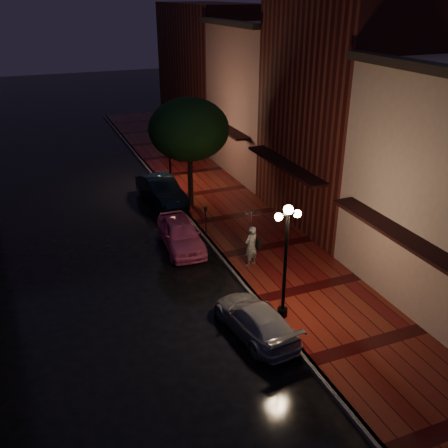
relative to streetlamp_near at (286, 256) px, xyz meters
name	(u,v)px	position (x,y,z in m)	size (l,w,h in m)	color
ground	(222,258)	(-0.35, 5.00, -2.60)	(120.00, 120.00, 0.00)	black
sidewalk	(267,248)	(1.90, 5.00, -2.53)	(4.50, 60.00, 0.15)	#4B0D0D
curb	(222,257)	(-0.35, 5.00, -2.53)	(0.25, 60.00, 0.15)	#595451
storefront_mid	(342,112)	(6.65, 7.00, 2.90)	(5.00, 8.00, 11.00)	#511914
storefront_far	(266,102)	(6.65, 15.00, 1.90)	(5.00, 8.00, 9.00)	#8C5951
storefront_extra	(210,72)	(6.65, 25.00, 2.40)	(5.00, 12.00, 10.00)	#511914
streetlamp_near	(286,256)	(0.00, 0.00, 0.00)	(0.96, 0.36, 4.31)	black
streetlamp_far	(169,148)	(0.00, 14.00, 0.00)	(0.96, 0.36, 4.31)	black
street_tree	(189,131)	(0.26, 10.99, 1.64)	(4.16, 4.16, 5.80)	black
pink_car	(181,234)	(-1.68, 6.71, -1.90)	(1.64, 4.08, 1.39)	pink
navy_car	(161,190)	(-1.05, 12.28, -1.87)	(1.55, 4.43, 1.46)	black
silver_car	(255,319)	(-1.26, -0.38, -2.03)	(1.59, 3.91, 1.14)	#949399
woman_with_umbrella	(252,230)	(0.49, 3.75, -0.78)	(1.05, 1.07, 2.53)	white
parking_meter	(206,217)	(-0.20, 7.43, -1.63)	(0.15, 0.13, 1.35)	black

